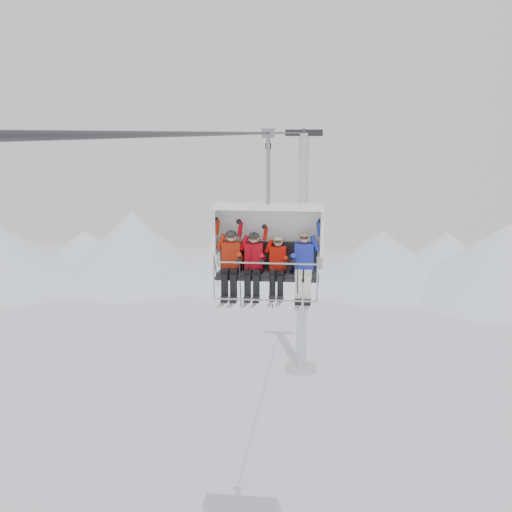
# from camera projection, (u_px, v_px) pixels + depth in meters

# --- Properties ---
(ridgeline) EXTENTS (72.00, 21.00, 7.00)m
(ridgeline) POSITION_uv_depth(u_px,v_px,m) (294.00, 255.00, 55.74)
(ridgeline) COLOR white
(ridgeline) RESTS_ON ground
(lift_tower_right) EXTENTS (2.00, 1.80, 13.48)m
(lift_tower_right) POSITION_uv_depth(u_px,v_px,m) (302.00, 271.00, 35.45)
(lift_tower_right) COLOR silver
(lift_tower_right) RESTS_ON ground
(haul_cable) EXTENTS (0.06, 50.00, 0.06)m
(haul_cable) POSITION_uv_depth(u_px,v_px,m) (256.00, 133.00, 12.57)
(haul_cable) COLOR #2A2A2E
(haul_cable) RESTS_ON lift_tower_left
(chairlift_carrier) EXTENTS (2.66, 1.17, 3.98)m
(chairlift_carrier) POSITION_uv_depth(u_px,v_px,m) (268.00, 240.00, 15.62)
(chairlift_carrier) COLOR black
(chairlift_carrier) RESTS_ON haul_cable
(skier_far_left) EXTENTS (0.46, 1.69, 1.78)m
(skier_far_left) POSITION_uv_depth(u_px,v_px,m) (231.00, 261.00, 15.51)
(skier_far_left) COLOR #A61F0A
(skier_far_left) RESTS_ON chairlift_carrier
(skier_center_left) EXTENTS (0.44, 1.69, 1.73)m
(skier_center_left) POSITION_uv_depth(u_px,v_px,m) (254.00, 262.00, 15.45)
(skier_center_left) COLOR #AD0513
(skier_center_left) RESTS_ON chairlift_carrier
(skier_center_right) EXTENTS (0.40, 1.69, 1.59)m
(skier_center_right) POSITION_uv_depth(u_px,v_px,m) (278.00, 264.00, 15.38)
(skier_center_right) COLOR #AF1104
(skier_center_right) RESTS_ON chairlift_carrier
(skier_far_right) EXTENTS (0.46, 1.69, 1.78)m
(skier_far_right) POSITION_uv_depth(u_px,v_px,m) (304.00, 263.00, 15.31)
(skier_far_right) COLOR #1F2CAF
(skier_far_right) RESTS_ON chairlift_carrier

